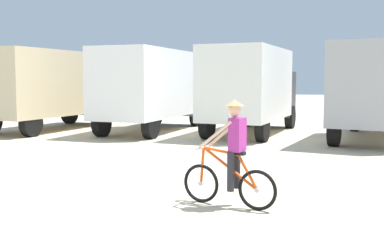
{
  "coord_description": "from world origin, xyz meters",
  "views": [
    {
      "loc": [
        3.48,
        -8.66,
        2.15
      ],
      "look_at": [
        0.6,
        3.25,
        1.1
      ],
      "focal_mm": 44.13,
      "sensor_mm": 36.0,
      "label": 1
    }
  ],
  "objects_px": {
    "box_truck_tan_camper": "(49,86)",
    "box_truck_white_box": "(252,87)",
    "cyclist_orange_shirt": "(232,157)",
    "box_truck_avon_van": "(151,86)",
    "box_truck_grey_hauler": "(376,87)"
  },
  "relations": [
    {
      "from": "box_truck_white_box",
      "to": "box_truck_grey_hauler",
      "type": "height_order",
      "value": "same"
    },
    {
      "from": "box_truck_tan_camper",
      "to": "cyclist_orange_shirt",
      "type": "xyz_separation_m",
      "value": [
        9.49,
        -10.34,
        -1.03
      ]
    },
    {
      "from": "box_truck_white_box",
      "to": "box_truck_grey_hauler",
      "type": "xyz_separation_m",
      "value": [
        4.5,
        -0.88,
        0.0
      ]
    },
    {
      "from": "box_truck_tan_camper",
      "to": "box_truck_white_box",
      "type": "xyz_separation_m",
      "value": [
        8.59,
        0.56,
        0.0
      ]
    },
    {
      "from": "box_truck_tan_camper",
      "to": "box_truck_avon_van",
      "type": "distance_m",
      "value": 4.47
    },
    {
      "from": "box_truck_tan_camper",
      "to": "box_truck_white_box",
      "type": "bearing_deg",
      "value": 3.75
    },
    {
      "from": "box_truck_avon_van",
      "to": "box_truck_grey_hauler",
      "type": "height_order",
      "value": "same"
    },
    {
      "from": "cyclist_orange_shirt",
      "to": "box_truck_tan_camper",
      "type": "bearing_deg",
      "value": 132.55
    },
    {
      "from": "box_truck_avon_van",
      "to": "box_truck_grey_hauler",
      "type": "xyz_separation_m",
      "value": [
        8.64,
        -0.75,
        0.0
      ]
    },
    {
      "from": "cyclist_orange_shirt",
      "to": "box_truck_avon_van",
      "type": "bearing_deg",
      "value": 115.07
    },
    {
      "from": "box_truck_avon_van",
      "to": "box_truck_white_box",
      "type": "distance_m",
      "value": 4.14
    },
    {
      "from": "box_truck_tan_camper",
      "to": "box_truck_avon_van",
      "type": "height_order",
      "value": "same"
    },
    {
      "from": "box_truck_grey_hauler",
      "to": "cyclist_orange_shirt",
      "type": "distance_m",
      "value": 10.7
    },
    {
      "from": "box_truck_grey_hauler",
      "to": "box_truck_avon_van",
      "type": "bearing_deg",
      "value": 175.01
    },
    {
      "from": "box_truck_tan_camper",
      "to": "box_truck_white_box",
      "type": "distance_m",
      "value": 8.61
    }
  ]
}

